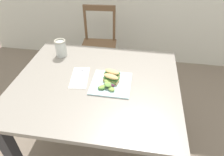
# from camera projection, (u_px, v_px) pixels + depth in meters

# --- Properties ---
(dining_table) EXTENTS (1.13, 0.96, 0.74)m
(dining_table) POSITION_uv_depth(u_px,v_px,m) (96.00, 95.00, 1.46)
(dining_table) COLOR gray
(dining_table) RESTS_ON ground
(chair_wooden_far) EXTENTS (0.43, 0.43, 0.87)m
(chair_wooden_far) POSITION_uv_depth(u_px,v_px,m) (99.00, 45.00, 2.38)
(chair_wooden_far) COLOR brown
(chair_wooden_far) RESTS_ON ground
(plate_lunch) EXTENTS (0.26, 0.26, 0.01)m
(plate_lunch) POSITION_uv_depth(u_px,v_px,m) (111.00, 83.00, 1.36)
(plate_lunch) COLOR silver
(plate_lunch) RESTS_ON dining_table
(sandwich_half_front) EXTENTS (0.11, 0.08, 0.06)m
(sandwich_half_front) POSITION_uv_depth(u_px,v_px,m) (111.00, 78.00, 1.35)
(sandwich_half_front) COLOR #DBB270
(sandwich_half_front) RESTS_ON plate_lunch
(sandwich_half_back) EXTENTS (0.11, 0.08, 0.06)m
(sandwich_half_back) POSITION_uv_depth(u_px,v_px,m) (112.00, 73.00, 1.40)
(sandwich_half_back) COLOR #DBB270
(sandwich_half_back) RESTS_ON plate_lunch
(salad_mixed_greens) EXTENTS (0.12, 0.12, 0.03)m
(salad_mixed_greens) POSITION_uv_depth(u_px,v_px,m) (108.00, 85.00, 1.32)
(salad_mixed_greens) COLOR #3D7033
(salad_mixed_greens) RESTS_ON plate_lunch
(napkin_folded) EXTENTS (0.15, 0.25, 0.00)m
(napkin_folded) POSITION_uv_depth(u_px,v_px,m) (80.00, 77.00, 1.42)
(napkin_folded) COLOR white
(napkin_folded) RESTS_ON dining_table
(fork_on_napkin) EXTENTS (0.03, 0.19, 0.00)m
(fork_on_napkin) POSITION_uv_depth(u_px,v_px,m) (80.00, 76.00, 1.43)
(fork_on_napkin) COLOR silver
(fork_on_napkin) RESTS_ON napkin_folded
(mason_jar_iced_tea) EXTENTS (0.09, 0.09, 0.13)m
(mason_jar_iced_tea) POSITION_uv_depth(u_px,v_px,m) (61.00, 49.00, 1.62)
(mason_jar_iced_tea) COLOR #C67528
(mason_jar_iced_tea) RESTS_ON dining_table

